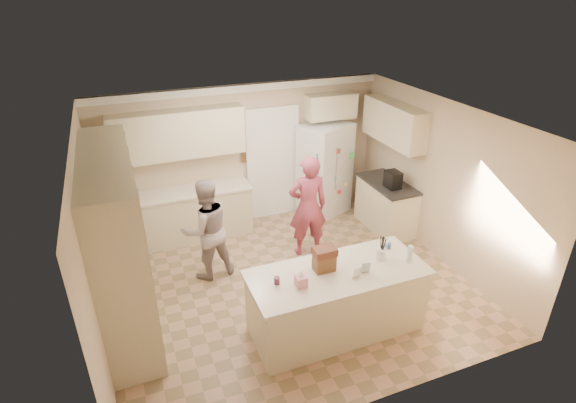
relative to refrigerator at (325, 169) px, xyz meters
name	(u,v)px	position (x,y,z in m)	size (l,w,h in m)	color
floor	(290,285)	(-1.53, -2.02, -0.91)	(5.20, 4.60, 0.02)	#A57C61
ceiling	(291,119)	(-1.53, -2.02, 1.71)	(5.20, 4.60, 0.02)	white
wall_back	(243,155)	(-1.53, 0.29, 0.40)	(5.20, 0.02, 2.60)	#CCB392
wall_front	(379,312)	(-1.53, -4.33, 0.40)	(5.20, 0.02, 2.60)	#CCB392
wall_left	(91,247)	(-4.14, -2.02, 0.40)	(0.02, 4.60, 2.60)	#CCB392
wall_right	(442,182)	(1.08, -2.02, 0.40)	(0.02, 4.60, 2.60)	#CCB392
crown_back	(241,89)	(-1.53, 0.24, 1.63)	(5.20, 0.08, 0.12)	white
pantry_bank	(119,242)	(-3.83, -1.82, 0.28)	(0.60, 2.60, 2.35)	beige
back_base_cab	(188,215)	(-2.68, -0.02, -0.46)	(2.20, 0.60, 0.88)	beige
back_countertop	(186,192)	(-2.68, -0.03, 0.00)	(2.24, 0.63, 0.04)	beige
back_upper_cab	(178,134)	(-2.68, 0.11, 1.00)	(2.20, 0.35, 0.80)	beige
doorway_opening	(272,165)	(-0.98, 0.26, 0.15)	(0.90, 0.06, 2.10)	black
doorway_casing	(273,165)	(-0.98, 0.23, 0.15)	(1.02, 0.03, 2.22)	white
wall_frame_upper	(245,143)	(-1.51, 0.25, 0.65)	(0.15, 0.02, 0.20)	brown
wall_frame_lower	(245,157)	(-1.51, 0.25, 0.38)	(0.15, 0.02, 0.20)	brown
refrigerator	(325,169)	(0.00, 0.00, 0.00)	(0.90, 0.70, 1.80)	white
fridge_seam	(333,176)	(0.00, -0.35, 0.00)	(0.01, 0.02, 1.78)	gray
fridge_dispenser	(323,166)	(-0.22, -0.37, 0.25)	(0.22, 0.03, 0.35)	black
fridge_handle_l	(331,169)	(-0.05, -0.37, 0.15)	(0.02, 0.02, 0.85)	silver
fridge_handle_r	(336,169)	(0.05, -0.37, 0.15)	(0.02, 0.02, 0.85)	silver
over_fridge_cab	(331,106)	(0.12, 0.11, 1.20)	(0.95, 0.35, 0.45)	beige
right_base_cab	(386,206)	(0.77, -1.02, -0.46)	(0.60, 1.20, 0.88)	beige
right_countertop	(388,184)	(0.76, -1.02, 0.00)	(0.63, 1.24, 0.04)	#2D2B28
right_upper_cab	(394,123)	(0.90, -0.82, 1.05)	(0.35, 1.50, 0.70)	beige
coffee_maker	(393,180)	(0.72, -1.22, 0.17)	(0.22, 0.28, 0.30)	black
island_base	(336,302)	(-1.33, -3.12, -0.46)	(2.20, 0.90, 0.88)	beige
island_top	(338,273)	(-1.33, -3.12, 0.00)	(2.28, 0.96, 0.05)	beige
utensil_crock	(381,254)	(-0.68, -3.07, 0.10)	(0.13, 0.13, 0.15)	white
tissue_box	(301,281)	(-1.88, -3.22, 0.10)	(0.13, 0.13, 0.14)	pink
tissue_plume	(301,274)	(-1.88, -3.22, 0.20)	(0.08, 0.08, 0.08)	white
dollhouse_body	(324,262)	(-1.48, -3.02, 0.14)	(0.26, 0.18, 0.22)	brown
dollhouse_roof	(325,252)	(-1.48, -3.02, 0.30)	(0.28, 0.20, 0.10)	#592D1E
jam_jar	(277,281)	(-2.13, -3.07, 0.07)	(0.07, 0.07, 0.09)	#59263F
greeting_card_a	(357,272)	(-1.18, -3.32, 0.11)	(0.12, 0.01, 0.16)	white
greeting_card_b	(366,267)	(-1.03, -3.27, 0.11)	(0.12, 0.01, 0.16)	silver
water_bottle	(410,254)	(-0.38, -3.27, 0.14)	(0.07, 0.07, 0.24)	silver
shaker_salt	(385,247)	(-0.51, -2.90, 0.07)	(0.05, 0.05, 0.09)	#4766A1
shaker_pepper	(389,246)	(-0.44, -2.90, 0.07)	(0.05, 0.05, 0.09)	#4766A1
teen_boy	(206,230)	(-2.60, -1.29, -0.08)	(0.79, 0.62, 1.63)	#9B9692
teen_girl	(308,207)	(-0.92, -1.27, -0.02)	(0.64, 0.42, 1.75)	#A83E59
fridge_magnets	(333,176)	(0.00, -0.36, 0.00)	(0.76, 0.02, 1.44)	tan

